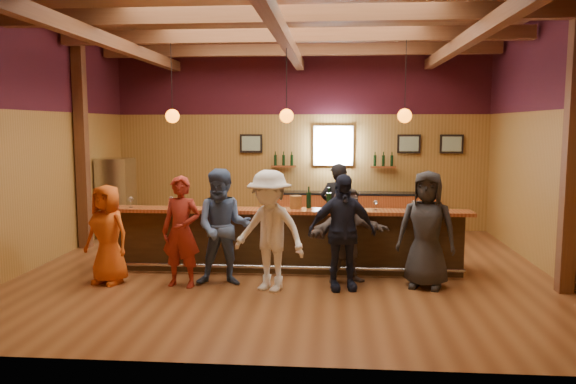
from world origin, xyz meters
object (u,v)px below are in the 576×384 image
object	(u,v)px
bar_counter	(288,239)
customer_orange	(107,234)
ice_bucket	(296,202)
customer_redvest	(181,232)
customer_white	(270,231)
stainless_fridge	(116,198)
bottle_a	(309,200)
back_bar_cabinet	(349,212)
customer_navy	(342,232)
bartender	(338,210)
customer_dark	(427,230)
customer_brown	(346,234)
customer_denim	(223,227)

from	to	relation	value
bar_counter	customer_orange	distance (m)	3.09
customer_orange	ice_bucket	xyz separation A→B (m)	(2.97, 0.99, 0.42)
customer_redvest	customer_white	bearing A→B (deg)	5.03
customer_orange	customer_redvest	distance (m)	1.24
stainless_fridge	bottle_a	world-z (taller)	stainless_fridge
bar_counter	back_bar_cabinet	xyz separation A→B (m)	(1.18, 3.57, -0.05)
back_bar_cabinet	customer_navy	size ratio (longest dim) A/B	2.22
bottle_a	back_bar_cabinet	bearing A→B (deg)	77.74
stainless_fridge	customer_orange	bearing A→B (deg)	-70.53
customer_redvest	bartender	xyz separation A→B (m)	(2.47, 2.24, 0.03)
bar_counter	ice_bucket	bearing A→B (deg)	-57.84
customer_redvest	customer_dark	size ratio (longest dim) A/B	0.95
customer_brown	stainless_fridge	bearing A→B (deg)	118.05
customer_navy	stainless_fridge	bearing A→B (deg)	131.52
customer_white	customer_brown	world-z (taller)	customer_white
customer_redvest	customer_white	world-z (taller)	customer_white
customer_brown	bottle_a	world-z (taller)	customer_brown
customer_orange	ice_bucket	bearing A→B (deg)	35.34
customer_white	bottle_a	world-z (taller)	customer_white
customer_redvest	customer_white	xyz separation A→B (m)	(1.41, -0.11, 0.05)
bar_counter	customer_redvest	world-z (taller)	customer_redvest
bottle_a	bar_counter	bearing A→B (deg)	155.35
bottle_a	customer_orange	bearing A→B (deg)	-161.65
customer_orange	customer_denim	world-z (taller)	customer_denim
customer_denim	customer_brown	bearing A→B (deg)	4.33
bar_counter	customer_navy	bearing A→B (deg)	-53.49
customer_brown	ice_bucket	xyz separation A→B (m)	(-0.86, 0.61, 0.43)
customer_redvest	customer_navy	size ratio (longest dim) A/B	0.97
customer_orange	customer_navy	bearing A→B (deg)	16.37
stainless_fridge	customer_redvest	world-z (taller)	stainless_fridge
ice_bucket	bottle_a	distance (m)	0.23
bartender	ice_bucket	world-z (taller)	bartender
back_bar_cabinet	stainless_fridge	bearing A→B (deg)	-168.07
customer_redvest	customer_navy	world-z (taller)	customer_navy
bar_counter	customer_dark	distance (m)	2.52
customer_denim	stainless_fridge	bearing A→B (deg)	126.58
customer_brown	bottle_a	xyz separation A→B (m)	(-0.64, 0.68, 0.47)
bar_counter	customer_redvest	bearing A→B (deg)	-140.66
customer_orange	customer_brown	distance (m)	3.84
customer_navy	ice_bucket	size ratio (longest dim) A/B	8.08
customer_brown	customer_orange	bearing A→B (deg)	156.46
stainless_fridge	customer_brown	size ratio (longest dim) A/B	1.14
customer_dark	bottle_a	world-z (taller)	customer_dark
customer_navy	ice_bucket	world-z (taller)	customer_navy
back_bar_cabinet	bottle_a	size ratio (longest dim) A/B	10.61
customer_brown	bartender	world-z (taller)	bartender
stainless_fridge	customer_navy	xyz separation A→B (m)	(5.05, -3.71, 0.00)
ice_bucket	customer_brown	bearing A→B (deg)	-35.60
customer_denim	ice_bucket	size ratio (longest dim) A/B	8.34
back_bar_cabinet	bottle_a	world-z (taller)	bottle_a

